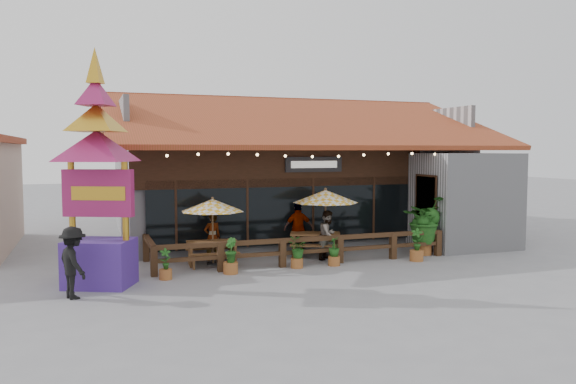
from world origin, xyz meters
name	(u,v)px	position (x,y,z in m)	size (l,w,h in m)	color
ground	(347,259)	(0.00, 0.00, 0.00)	(100.00, 100.00, 0.00)	gray
restaurant_building	(289,184)	(0.26, 6.61, 2.21)	(15.50, 14.73, 6.09)	#B8B8BD
patio_railing	(287,246)	(-2.25, -0.27, 0.61)	(10.00, 2.60, 0.92)	#482E19
umbrella_left	(212,206)	(-4.50, 0.64, 1.93)	(2.60, 2.60, 2.21)	brown
umbrella_right	(325,197)	(-0.54, 0.61, 2.11)	(3.00, 3.00, 2.42)	brown
picnic_table_left	(212,249)	(-4.52, 0.63, 0.52)	(1.72, 1.52, 0.78)	brown
picnic_table_right	(315,240)	(-0.82, 0.85, 0.56)	(2.16, 2.03, 0.83)	brown
thai_sign_tower	(97,152)	(-8.02, -1.20, 3.66)	(3.39, 3.39, 6.93)	#46268B
tropical_plant	(424,221)	(2.94, -0.16, 1.21)	(1.96, 1.87, 2.11)	#995929
diner_a	(212,237)	(-4.38, 1.29, 0.80)	(0.59, 0.38, 1.61)	#351C10
diner_b	(328,235)	(-0.63, 0.16, 0.84)	(0.82, 0.64, 1.68)	#351C10
diner_c	(298,228)	(-1.17, 1.58, 0.91)	(1.07, 0.45, 1.83)	#351C10
pedestrian	(73,263)	(-8.67, -2.31, 0.91)	(1.17, 0.67, 1.82)	black
planter_a	(165,266)	(-6.23, -0.98, 0.38)	(0.37, 0.37, 0.91)	#995929
planter_b	(231,258)	(-4.29, -0.89, 0.49)	(0.44, 0.44, 1.09)	#995929
planter_c	(297,251)	(-2.11, -0.77, 0.54)	(0.75, 0.72, 0.96)	#995929
planter_d	(334,252)	(-0.86, -0.84, 0.45)	(0.50, 0.50, 0.93)	#995929
planter_e	(417,247)	(2.07, -1.07, 0.47)	(0.48, 0.45, 1.11)	#995929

